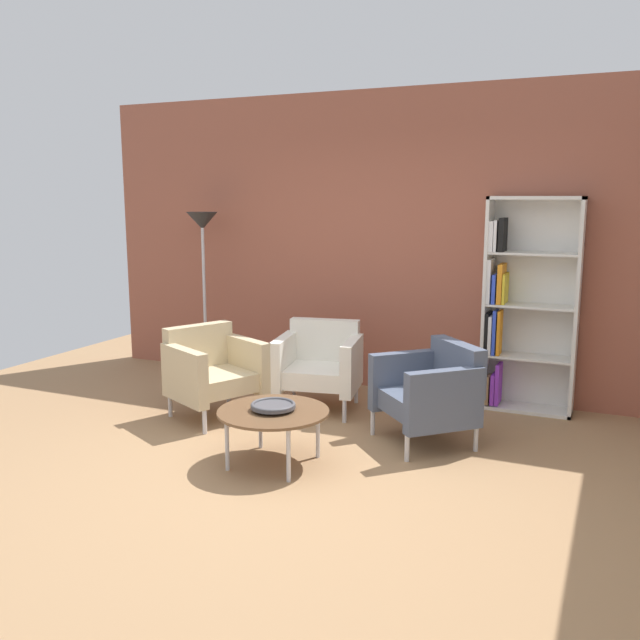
% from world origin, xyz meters
% --- Properties ---
extents(ground_plane, '(8.32, 8.32, 0.00)m').
position_xyz_m(ground_plane, '(0.00, 0.00, 0.00)').
color(ground_plane, '#9E7751').
extents(brick_back_panel, '(6.40, 0.12, 2.90)m').
position_xyz_m(brick_back_panel, '(0.00, 2.46, 1.45)').
color(brick_back_panel, '#9E5642').
rests_on(brick_back_panel, ground_plane).
extents(bookshelf_tall, '(0.80, 0.30, 1.90)m').
position_xyz_m(bookshelf_tall, '(1.28, 2.25, 0.93)').
color(bookshelf_tall, silver).
rests_on(bookshelf_tall, ground_plane).
extents(coffee_table_low, '(0.80, 0.80, 0.40)m').
position_xyz_m(coffee_table_low, '(-0.12, 0.19, 0.37)').
color(coffee_table_low, brown).
rests_on(coffee_table_low, ground_plane).
extents(decorative_bowl, '(0.32, 0.32, 0.05)m').
position_xyz_m(decorative_bowl, '(-0.12, 0.19, 0.43)').
color(decorative_bowl, '#4C4C51').
rests_on(decorative_bowl, coffee_table_low).
extents(armchair_near_window, '(0.83, 0.78, 0.78)m').
position_xyz_m(armchair_near_window, '(-0.36, 1.53, 0.41)').
color(armchair_near_window, white).
rests_on(armchair_near_window, ground_plane).
extents(armchair_corner_red, '(0.95, 0.95, 0.78)m').
position_xyz_m(armchair_corner_red, '(0.78, 1.09, 0.41)').
color(armchair_corner_red, '#4C566B').
rests_on(armchair_corner_red, ground_plane).
extents(armchair_spare_guest, '(0.89, 0.92, 0.78)m').
position_xyz_m(armchair_spare_guest, '(-1.12, 0.94, 0.41)').
color(armchair_spare_guest, '#C6B289').
rests_on(armchair_spare_guest, ground_plane).
extents(floor_lamp_torchiere, '(0.32, 0.32, 1.74)m').
position_xyz_m(floor_lamp_torchiere, '(-1.93, 2.07, 1.45)').
color(floor_lamp_torchiere, silver).
rests_on(floor_lamp_torchiere, ground_plane).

